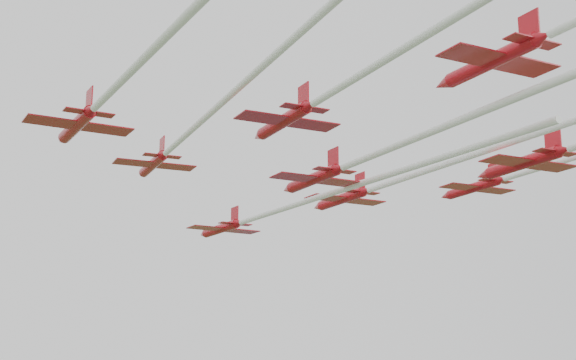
{
  "coord_description": "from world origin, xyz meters",
  "views": [
    {
      "loc": [
        -8.53,
        -88.79,
        35.18
      ],
      "look_at": [
        -4.94,
        -5.22,
        54.56
      ],
      "focal_mm": 50.0,
      "sensor_mm": 36.0,
      "label": 1
    }
  ],
  "objects_px": {
    "jet_row3_right": "(563,161)",
    "jet_row4_left": "(410,44)",
    "jet_lead": "(280,210)",
    "jet_row3_mid": "(365,158)",
    "jet_row3_left": "(135,67)",
    "jet_row2_left": "(187,134)",
    "jet_row2_right": "(393,182)"
  },
  "relations": [
    {
      "from": "jet_row3_mid",
      "to": "jet_row4_left",
      "type": "distance_m",
      "value": 22.99
    },
    {
      "from": "jet_row2_left",
      "to": "jet_row3_right",
      "type": "distance_m",
      "value": 36.25
    },
    {
      "from": "jet_row3_mid",
      "to": "jet_row3_right",
      "type": "distance_m",
      "value": 20.64
    },
    {
      "from": "jet_row2_right",
      "to": "jet_row3_mid",
      "type": "height_order",
      "value": "jet_row2_right"
    },
    {
      "from": "jet_row2_left",
      "to": "jet_row3_mid",
      "type": "xyz_separation_m",
      "value": [
        16.19,
        -3.95,
        -3.26
      ]
    },
    {
      "from": "jet_row3_mid",
      "to": "jet_row3_left",
      "type": "bearing_deg",
      "value": -161.81
    },
    {
      "from": "jet_row4_left",
      "to": "jet_row2_right",
      "type": "bearing_deg",
      "value": 58.11
    },
    {
      "from": "jet_lead",
      "to": "jet_row3_mid",
      "type": "distance_m",
      "value": 23.84
    },
    {
      "from": "jet_row2_left",
      "to": "jet_row3_mid",
      "type": "distance_m",
      "value": 16.98
    },
    {
      "from": "jet_row3_right",
      "to": "jet_row3_left",
      "type": "bearing_deg",
      "value": -173.03
    },
    {
      "from": "jet_row3_right",
      "to": "jet_row4_left",
      "type": "bearing_deg",
      "value": -149.29
    },
    {
      "from": "jet_lead",
      "to": "jet_row3_mid",
      "type": "relative_size",
      "value": 1.33
    },
    {
      "from": "jet_row2_left",
      "to": "jet_row2_right",
      "type": "bearing_deg",
      "value": 4.26
    },
    {
      "from": "jet_row2_left",
      "to": "jet_row4_left",
      "type": "relative_size",
      "value": 0.85
    },
    {
      "from": "jet_row2_left",
      "to": "jet_row2_right",
      "type": "distance_m",
      "value": 23.49
    },
    {
      "from": "jet_row2_left",
      "to": "jet_row4_left",
      "type": "xyz_separation_m",
      "value": [
        15.87,
        -26.91,
        -1.97
      ]
    },
    {
      "from": "jet_row3_left",
      "to": "jet_row3_mid",
      "type": "relative_size",
      "value": 1.3
    },
    {
      "from": "jet_lead",
      "to": "jet_row3_mid",
      "type": "bearing_deg",
      "value": -101.51
    },
    {
      "from": "jet_lead",
      "to": "jet_row4_left",
      "type": "distance_m",
      "value": 46.27
    },
    {
      "from": "jet_row4_left",
      "to": "jet_lead",
      "type": "bearing_deg",
      "value": 74.34
    },
    {
      "from": "jet_row2_left",
      "to": "jet_row2_right",
      "type": "height_order",
      "value": "jet_row2_left"
    },
    {
      "from": "jet_row4_left",
      "to": "jet_row2_left",
      "type": "bearing_deg",
      "value": 96.75
    },
    {
      "from": "jet_lead",
      "to": "jet_row3_right",
      "type": "bearing_deg",
      "value": -61.86
    },
    {
      "from": "jet_row2_right",
      "to": "jet_row3_mid",
      "type": "distance_m",
      "value": 14.86
    },
    {
      "from": "jet_row3_right",
      "to": "jet_row4_left",
      "type": "distance_m",
      "value": 34.53
    },
    {
      "from": "jet_lead",
      "to": "jet_row3_left",
      "type": "bearing_deg",
      "value": -133.85
    },
    {
      "from": "jet_row3_left",
      "to": "jet_row3_mid",
      "type": "height_order",
      "value": "jet_row3_left"
    },
    {
      "from": "jet_row2_right",
      "to": "jet_row4_left",
      "type": "height_order",
      "value": "jet_row2_right"
    },
    {
      "from": "jet_row2_right",
      "to": "jet_row4_left",
      "type": "relative_size",
      "value": 0.75
    },
    {
      "from": "jet_row2_left",
      "to": "jet_row2_right",
      "type": "xyz_separation_m",
      "value": [
        21.13,
        10.02,
        -2.16
      ]
    },
    {
      "from": "jet_row2_left",
      "to": "jet_row3_right",
      "type": "xyz_separation_m",
      "value": [
        36.18,
        1.02,
        -1.97
      ]
    },
    {
      "from": "jet_row3_left",
      "to": "jet_row2_right",
      "type": "bearing_deg",
      "value": 27.26
    }
  ]
}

